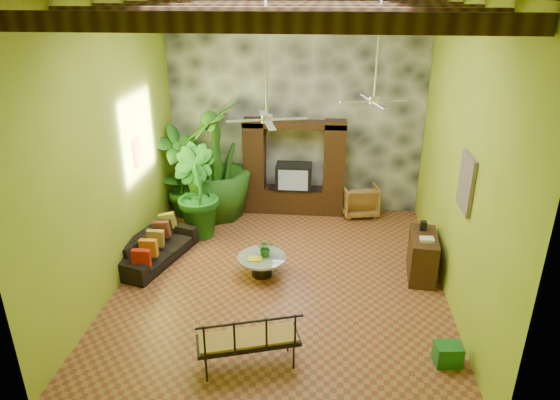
# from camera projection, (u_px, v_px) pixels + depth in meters

# --- Properties ---
(ground) EXTENTS (7.00, 7.00, 0.00)m
(ground) POSITION_uv_depth(u_px,v_px,m) (282.00, 278.00, 9.52)
(ground) COLOR brown
(ground) RESTS_ON ground
(back_wall) EXTENTS (6.00, 0.02, 5.00)m
(back_wall) POSITION_uv_depth(u_px,v_px,m) (296.00, 108.00, 11.73)
(back_wall) COLOR #8BA726
(back_wall) RESTS_ON ground
(left_wall) EXTENTS (0.02, 7.00, 5.00)m
(left_wall) POSITION_uv_depth(u_px,v_px,m) (113.00, 148.00, 8.80)
(left_wall) COLOR #8BA726
(left_wall) RESTS_ON ground
(right_wall) EXTENTS (0.02, 7.00, 5.00)m
(right_wall) POSITION_uv_depth(u_px,v_px,m) (462.00, 159.00, 8.26)
(right_wall) COLOR #8BA726
(right_wall) RESTS_ON ground
(stone_accent_wall) EXTENTS (5.98, 0.10, 4.98)m
(stone_accent_wall) POSITION_uv_depth(u_px,v_px,m) (296.00, 109.00, 11.68)
(stone_accent_wall) COLOR #313437
(stone_accent_wall) RESTS_ON ground
(ceiling_beams) EXTENTS (5.95, 5.36, 0.22)m
(ceiling_beams) POSITION_uv_depth(u_px,v_px,m) (282.00, 11.00, 7.63)
(ceiling_beams) COLOR #30210F
(ceiling_beams) RESTS_ON ceiling
(entertainment_center) EXTENTS (2.40, 0.55, 2.30)m
(entertainment_center) POSITION_uv_depth(u_px,v_px,m) (294.00, 174.00, 12.01)
(entertainment_center) COLOR black
(entertainment_center) RESTS_ON ground
(ceiling_fan_front) EXTENTS (1.28, 1.28, 1.86)m
(ceiling_fan_front) POSITION_uv_depth(u_px,v_px,m) (267.00, 106.00, 7.83)
(ceiling_fan_front) COLOR silver
(ceiling_fan_front) RESTS_ON ceiling
(ceiling_fan_back) EXTENTS (1.28, 1.28, 1.86)m
(ceiling_fan_back) POSITION_uv_depth(u_px,v_px,m) (375.00, 89.00, 9.13)
(ceiling_fan_back) COLOR silver
(ceiling_fan_back) RESTS_ON ceiling
(wall_art_mask) EXTENTS (0.06, 0.32, 0.55)m
(wall_art_mask) POSITION_uv_depth(u_px,v_px,m) (138.00, 153.00, 9.87)
(wall_art_mask) COLOR yellow
(wall_art_mask) RESTS_ON left_wall
(wall_art_painting) EXTENTS (0.06, 0.70, 0.90)m
(wall_art_painting) POSITION_uv_depth(u_px,v_px,m) (466.00, 183.00, 7.80)
(wall_art_painting) COLOR #2B5F9E
(wall_art_painting) RESTS_ON right_wall
(sofa) EXTENTS (1.32, 2.13, 0.58)m
(sofa) POSITION_uv_depth(u_px,v_px,m) (156.00, 247.00, 10.05)
(sofa) COLOR black
(sofa) RESTS_ON ground
(wicker_armchair) EXTENTS (0.98, 1.00, 0.77)m
(wicker_armchair) POSITION_uv_depth(u_px,v_px,m) (359.00, 199.00, 12.07)
(wicker_armchair) COLOR #956136
(wicker_armchair) RESTS_ON ground
(tall_plant_a) EXTENTS (1.39, 1.40, 2.23)m
(tall_plant_a) POSITION_uv_depth(u_px,v_px,m) (180.00, 172.00, 11.69)
(tall_plant_a) COLOR #216019
(tall_plant_a) RESTS_ON ground
(tall_plant_b) EXTENTS (1.43, 1.41, 2.02)m
(tall_plant_b) POSITION_uv_depth(u_px,v_px,m) (195.00, 192.00, 10.86)
(tall_plant_b) COLOR #1B661D
(tall_plant_b) RESTS_ON ground
(tall_plant_c) EXTENTS (1.75, 1.75, 2.80)m
(tall_plant_c) POSITION_uv_depth(u_px,v_px,m) (217.00, 161.00, 11.60)
(tall_plant_c) COLOR #245516
(tall_plant_c) RESTS_ON ground
(coffee_table) EXTENTS (0.93, 0.93, 0.40)m
(coffee_table) POSITION_uv_depth(u_px,v_px,m) (262.00, 263.00, 9.54)
(coffee_table) COLOR black
(coffee_table) RESTS_ON ground
(centerpiece_plant) EXTENTS (0.38, 0.36, 0.34)m
(centerpiece_plant) POSITION_uv_depth(u_px,v_px,m) (266.00, 248.00, 9.44)
(centerpiece_plant) COLOR #226219
(centerpiece_plant) RESTS_ON coffee_table
(yellow_tray) EXTENTS (0.27, 0.19, 0.03)m
(yellow_tray) POSITION_uv_depth(u_px,v_px,m) (255.00, 259.00, 9.38)
(yellow_tray) COLOR yellow
(yellow_tray) RESTS_ON coffee_table
(iron_bench) EXTENTS (1.55, 0.96, 0.57)m
(iron_bench) POSITION_uv_depth(u_px,v_px,m) (247.00, 339.00, 7.05)
(iron_bench) COLOR black
(iron_bench) RESTS_ON ground
(side_console) EXTENTS (0.57, 1.10, 0.85)m
(side_console) POSITION_uv_depth(u_px,v_px,m) (422.00, 256.00, 9.46)
(side_console) COLOR #342010
(side_console) RESTS_ON ground
(green_bin) EXTENTS (0.42, 0.33, 0.34)m
(green_bin) POSITION_uv_depth(u_px,v_px,m) (448.00, 354.00, 7.31)
(green_bin) COLOR #1E732E
(green_bin) RESTS_ON ground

